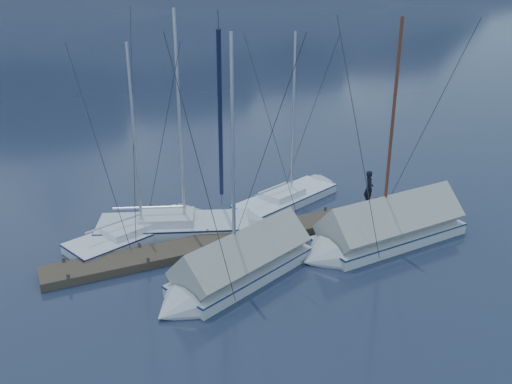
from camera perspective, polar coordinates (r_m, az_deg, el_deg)
ground at (r=22.39m, az=2.18°, el=-6.95°), size 1000.00×1000.00×0.00m
dock at (r=23.93m, az=-0.00°, el=-4.66°), size 18.00×1.50×0.54m
mooring_posts at (r=23.64m, az=-1.10°, el=-4.37°), size 15.12×1.52×0.35m
sailboat_open_left at (r=24.94m, az=-10.94°, el=-3.82°), size 7.21×4.31×9.21m
sailboat_open_mid at (r=24.79m, az=-6.17°, el=-3.64°), size 8.29×4.91×10.59m
sailboat_open_right at (r=28.37m, az=4.35°, el=-0.30°), size 7.24×4.41×9.27m
sailboat_covered_near at (r=23.91m, az=12.85°, el=-4.17°), size 8.21×3.47×10.43m
sailboat_covered_far at (r=20.51m, az=-2.53°, el=-8.25°), size 7.41×4.70×10.01m
person at (r=26.84m, az=11.80°, el=0.41°), size 0.64×0.76×1.76m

